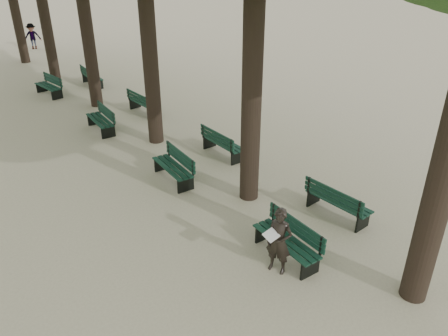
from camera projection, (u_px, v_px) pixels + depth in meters
ground at (290, 275)px, 9.46m from camera, size 120.00×120.00×0.00m
bench_left_0 at (286, 247)px, 9.87m from camera, size 0.72×1.84×0.92m
bench_left_1 at (173, 172)px, 13.08m from camera, size 0.77×1.85×0.92m
bench_left_2 at (101, 124)px, 16.53m from camera, size 0.75×1.85×0.92m
bench_left_3 at (49, 90)px, 20.37m from camera, size 0.76×1.85×0.92m
bench_right_0 at (337, 207)px, 11.36m from camera, size 0.60×1.81×0.92m
bench_right_1 at (223, 148)px, 14.63m from camera, size 0.63×1.82×0.92m
bench_right_2 at (144, 107)px, 18.27m from camera, size 0.59×1.80×0.92m
bench_right_3 at (93, 80)px, 21.82m from camera, size 0.74×1.85×0.92m
man_with_map at (279, 241)px, 9.23m from camera, size 0.70×0.70×1.56m
pedestrian_b at (32, 36)px, 29.06m from camera, size 1.12×0.70×1.66m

